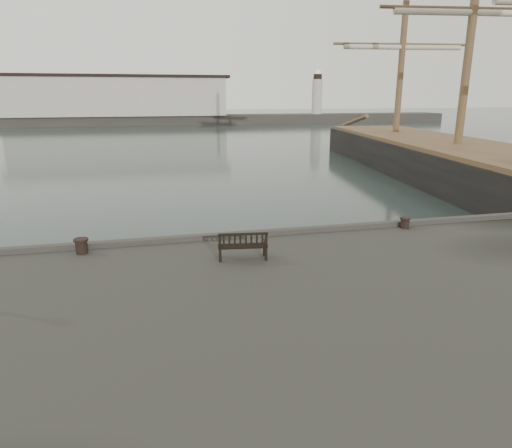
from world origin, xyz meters
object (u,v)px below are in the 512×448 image
(bollard_right, at_px, (405,223))
(tall_ship_main, at_px, (454,170))
(bollard_left, at_px, (81,246))
(bench, at_px, (243,251))

(bollard_right, relative_size, tall_ship_main, 0.01)
(bollard_left, bearing_deg, tall_ship_main, 32.13)
(bench, relative_size, bollard_left, 3.19)
(bench, bearing_deg, bollard_left, 168.29)
(bench, xyz_separation_m, tall_ship_main, (20.36, 17.52, -1.03))
(bollard_left, xyz_separation_m, bollard_right, (11.44, 0.17, -0.04))
(bench, height_order, bollard_left, bench)
(bollard_right, bearing_deg, bench, -164.24)
(bollard_left, height_order, tall_ship_main, tall_ship_main)
(tall_ship_main, bearing_deg, bollard_left, -140.11)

